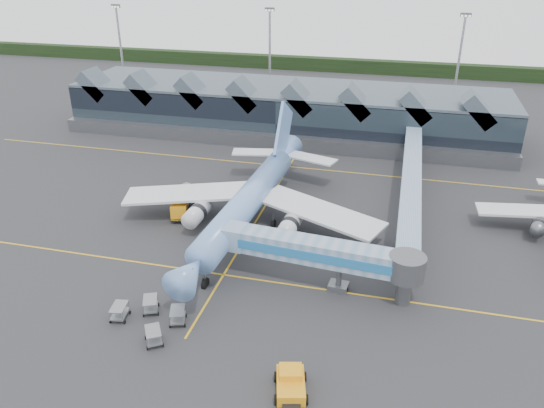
% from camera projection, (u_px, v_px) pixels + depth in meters
% --- Properties ---
extents(ground, '(260.00, 260.00, 0.00)m').
position_uv_depth(ground, '(243.00, 242.00, 71.14)').
color(ground, '#2C2D2F').
rests_on(ground, ground).
extents(taxi_stripes, '(120.00, 60.00, 0.01)m').
position_uv_depth(taxi_stripes, '(263.00, 210.00, 79.83)').
color(taxi_stripes, gold).
rests_on(taxi_stripes, ground).
extents(tree_line_far, '(260.00, 4.00, 4.00)m').
position_uv_depth(tree_line_far, '(347.00, 65.00, 165.95)').
color(tree_line_far, black).
rests_on(tree_line_far, ground).
extents(terminal, '(90.00, 22.25, 12.52)m').
position_uv_depth(terminal, '(286.00, 109.00, 111.31)').
color(terminal, black).
rests_on(terminal, ground).
extents(light_masts, '(132.40, 42.56, 22.45)m').
position_uv_depth(light_masts, '(419.00, 64.00, 115.59)').
color(light_masts, '#95989D').
rests_on(light_masts, ground).
extents(main_airliner, '(38.35, 44.14, 14.18)m').
position_uv_depth(main_airliner, '(251.00, 198.00, 74.08)').
color(main_airliner, '#72A2E7').
rests_on(main_airliner, ground).
extents(jet_bridge, '(23.35, 5.35, 6.11)m').
position_uv_depth(jet_bridge, '(332.00, 256.00, 59.74)').
color(jet_bridge, '#6990AF').
rests_on(jet_bridge, ground).
extents(fuel_truck, '(4.21, 9.08, 3.03)m').
position_uv_depth(fuel_truck, '(183.00, 201.00, 78.90)').
color(fuel_truck, black).
rests_on(fuel_truck, ground).
extents(pushback_tug, '(3.74, 4.99, 2.03)m').
position_uv_depth(pushback_tug, '(291.00, 384.00, 47.03)').
color(pushback_tug, orange).
rests_on(pushback_tug, ground).
extents(baggage_carts, '(8.22, 7.33, 1.60)m').
position_uv_depth(baggage_carts, '(150.00, 316.00, 55.58)').
color(baggage_carts, gray).
rests_on(baggage_carts, ground).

